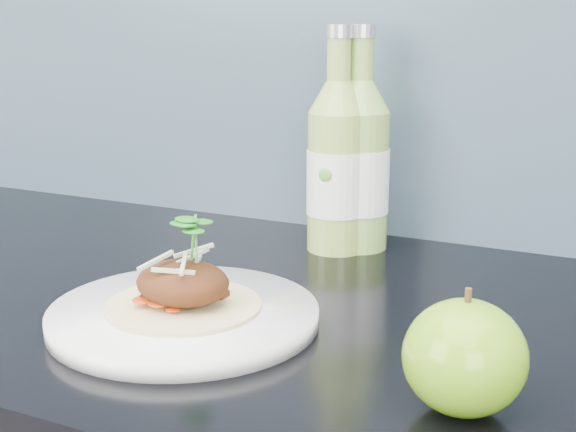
# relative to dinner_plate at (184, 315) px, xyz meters

# --- Properties ---
(dinner_plate) EXTENTS (0.31, 0.31, 0.02)m
(dinner_plate) POSITION_rel_dinner_plate_xyz_m (0.00, 0.00, 0.00)
(dinner_plate) COLOR white
(dinner_plate) RESTS_ON kitchen_counter
(pork_taco) EXTENTS (0.15, 0.15, 0.10)m
(pork_taco) POSITION_rel_dinner_plate_xyz_m (0.00, 0.00, 0.04)
(pork_taco) COLOR tan
(pork_taco) RESTS_ON dinner_plate
(green_apple) EXTENTS (0.10, 0.10, 0.10)m
(green_apple) POSITION_rel_dinner_plate_xyz_m (0.28, -0.05, 0.03)
(green_apple) COLOR #669910
(green_apple) RESTS_ON kitchen_counter
(cider_bottle_left) EXTENTS (0.10, 0.10, 0.27)m
(cider_bottle_left) POSITION_rel_dinner_plate_xyz_m (0.03, 0.29, 0.10)
(cider_bottle_left) COLOR #95B24A
(cider_bottle_left) RESTS_ON kitchen_counter
(cider_bottle_right) EXTENTS (0.09, 0.09, 0.27)m
(cider_bottle_right) POSITION_rel_dinner_plate_xyz_m (0.06, 0.31, 0.10)
(cider_bottle_right) COLOR #83B049
(cider_bottle_right) RESTS_ON kitchen_counter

